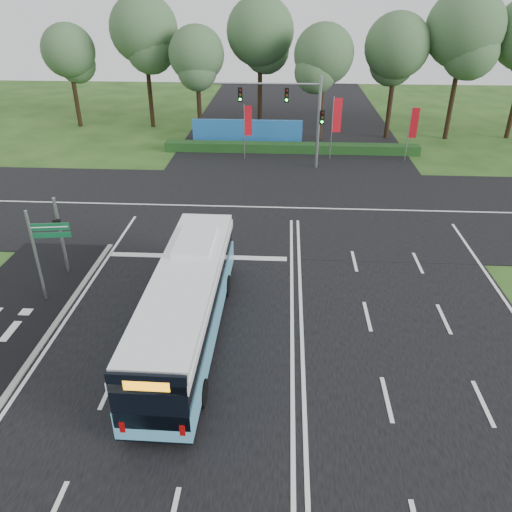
{
  "coord_description": "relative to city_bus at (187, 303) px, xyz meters",
  "views": [
    {
      "loc": [
        -0.52,
        -18.22,
        12.78
      ],
      "look_at": [
        -1.71,
        2.0,
        1.81
      ],
      "focal_mm": 35.0,
      "sensor_mm": 36.0,
      "label": 1
    }
  ],
  "objects": [
    {
      "name": "traffic_light_gantry",
      "position": [
        4.44,
        22.39,
        2.98
      ],
      "size": [
        8.41,
        0.28,
        7.0
      ],
      "color": "gray",
      "rests_on": "ground"
    },
    {
      "name": "hedge",
      "position": [
        4.23,
        26.39,
        -1.28
      ],
      "size": [
        22.0,
        1.2,
        0.8
      ],
      "primitive_type": "cube",
      "color": "#163C16",
      "rests_on": "ground"
    },
    {
      "name": "city_bus",
      "position": [
        0.0,
        0.0,
        0.0
      ],
      "size": [
        2.6,
        11.67,
        3.34
      ],
      "rotation": [
        0.0,
        0.0,
        -0.01
      ],
      "color": "#5CAED5",
      "rests_on": "ground"
    },
    {
      "name": "street_sign",
      "position": [
        -6.78,
        2.47,
        1.1
      ],
      "size": [
        1.73,
        0.33,
        4.47
      ],
      "rotation": [
        0.0,
        0.0,
        0.14
      ],
      "color": "gray",
      "rests_on": "ground"
    },
    {
      "name": "banner_flag_mid",
      "position": [
        7.75,
        24.69,
        1.62
      ],
      "size": [
        0.75,
        0.12,
        5.11
      ],
      "rotation": [
        0.0,
        0.0,
        0.08
      ],
      "color": "gray",
      "rests_on": "ground"
    },
    {
      "name": "banner_flag_left",
      "position": [
        0.59,
        24.25,
        1.25
      ],
      "size": [
        0.66,
        0.1,
        4.5
      ],
      "rotation": [
        0.0,
        0.0,
        0.07
      ],
      "color": "gray",
      "rests_on": "ground"
    },
    {
      "name": "eucalyptus_row",
      "position": [
        9.94,
        32.86,
        7.11
      ],
      "size": [
        54.61,
        9.67,
        12.92
      ],
      "color": "black",
      "rests_on": "ground"
    },
    {
      "name": "kerb_strip",
      "position": [
        -5.87,
        -1.11,
        -1.62
      ],
      "size": [
        0.25,
        18.0,
        0.12
      ],
      "primitive_type": "cube",
      "color": "gray",
      "rests_on": "ground"
    },
    {
      "name": "road_cross",
      "position": [
        4.23,
        13.89,
        -1.66
      ],
      "size": [
        120.0,
        14.0,
        0.05
      ],
      "primitive_type": "cube",
      "color": "black",
      "rests_on": "ground"
    },
    {
      "name": "banner_flag_right",
      "position": [
        13.89,
        24.41,
        1.23
      ],
      "size": [
        0.65,
        0.2,
        4.46
      ],
      "rotation": [
        0.0,
        0.0,
        -0.24
      ],
      "color": "gray",
      "rests_on": "ground"
    },
    {
      "name": "pedestrian_signal",
      "position": [
        -7.11,
        4.94,
        0.51
      ],
      "size": [
        0.33,
        0.44,
        4.02
      ],
      "rotation": [
        0.0,
        0.0,
        0.04
      ],
      "color": "gray",
      "rests_on": "ground"
    },
    {
      "name": "road_main",
      "position": [
        4.23,
        1.89,
        -1.66
      ],
      "size": [
        20.0,
        120.0,
        0.04
      ],
      "primitive_type": "cube",
      "color": "black",
      "rests_on": "ground"
    },
    {
      "name": "ground",
      "position": [
        4.23,
        1.89,
        -1.68
      ],
      "size": [
        120.0,
        120.0,
        0.0
      ],
      "primitive_type": "plane",
      "color": "#244617",
      "rests_on": "ground"
    },
    {
      "name": "blue_hoarding",
      "position": [
        0.23,
        28.89,
        -0.58
      ],
      "size": [
        10.0,
        0.3,
        2.2
      ],
      "primitive_type": "cube",
      "color": "#2063AE",
      "rests_on": "ground"
    }
  ]
}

